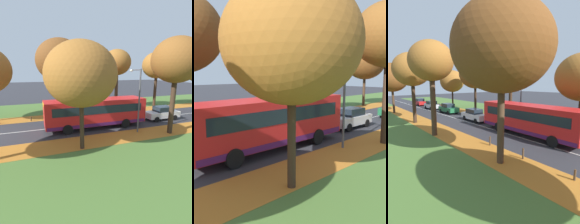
{
  "view_description": "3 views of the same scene",
  "coord_description": "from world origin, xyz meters",
  "views": [
    {
      "loc": [
        17.69,
        5.65,
        5.83
      ],
      "look_at": [
        -0.06,
        12.22,
        1.33
      ],
      "focal_mm": 28.0,
      "sensor_mm": 36.0,
      "label": 1
    },
    {
      "loc": [
        12.49,
        2.05,
        4.44
      ],
      "look_at": [
        0.25,
        14.3,
        1.85
      ],
      "focal_mm": 42.0,
      "sensor_mm": 36.0,
      "label": 2
    },
    {
      "loc": [
        -12.54,
        1.89,
        4.98
      ],
      "look_at": [
        0.13,
        17.21,
        1.71
      ],
      "focal_mm": 28.0,
      "sensor_mm": 36.0,
      "label": 3
    }
  ],
  "objects": [
    {
      "name": "tree_left_mid",
      "position": [
        -5.8,
        17.56,
        6.91
      ],
      "size": [
        4.07,
        4.07,
        8.83
      ],
      "color": "#422D1E",
      "rests_on": "ground"
    },
    {
      "name": "tree_left_distant",
      "position": [
        -5.6,
        34.41,
        5.93
      ],
      "size": [
        5.27,
        5.27,
        8.31
      ],
      "color": "#422D1E",
      "rests_on": "ground"
    },
    {
      "name": "car_green_following",
      "position": [
        1.46,
        28.26,
        0.81
      ],
      "size": [
        1.82,
        4.22,
        1.62
      ],
      "color": "#1E6038",
      "rests_on": "ground"
    },
    {
      "name": "road_centre_line",
      "position": [
        0.0,
        20.0,
        0.0
      ],
      "size": [
        0.12,
        80.0,
        0.01
      ],
      "primitive_type": "cube",
      "color": "silver",
      "rests_on": "ground"
    },
    {
      "name": "bus",
      "position": [
        1.17,
        11.74,
        1.7
      ],
      "size": [
        2.74,
        10.42,
        2.98
      ],
      "color": "red",
      "rests_on": "ground"
    },
    {
      "name": "tree_left_near",
      "position": [
        -5.09,
        9.28,
        7.03
      ],
      "size": [
        5.95,
        5.95,
        9.73
      ],
      "color": "#422D1E",
      "rests_on": "ground"
    },
    {
      "name": "bollard_third",
      "position": [
        -3.6,
        5.34,
        0.3
      ],
      "size": [
        0.12,
        0.12,
        0.61
      ],
      "primitive_type": "cylinder",
      "color": "#4C3823",
      "rests_on": "ground"
    },
    {
      "name": "car_silver_third_in_line",
      "position": [
        1.17,
        34.44,
        0.81
      ],
      "size": [
        1.88,
        4.25,
        1.62
      ],
      "color": "#B7BABF",
      "rests_on": "ground"
    },
    {
      "name": "bollard_fourth",
      "position": [
        -3.57,
        8.67,
        0.37
      ],
      "size": [
        0.12,
        0.12,
        0.75
      ],
      "primitive_type": "cylinder",
      "color": "#4C3823",
      "rests_on": "ground"
    },
    {
      "name": "grass_verge_left",
      "position": [
        -9.2,
        20.0,
        0.0
      ],
      "size": [
        12.0,
        90.0,
        0.01
      ],
      "primitive_type": "cube",
      "color": "#476B2D",
      "rests_on": "ground"
    },
    {
      "name": "car_red_fourth_in_line",
      "position": [
        1.45,
        41.63,
        0.81
      ],
      "size": [
        1.92,
        4.27,
        1.62
      ],
      "color": "#B21919",
      "rests_on": "ground"
    },
    {
      "name": "leaf_litter_right",
      "position": [
        4.6,
        14.0,
        0.01
      ],
      "size": [
        2.8,
        60.0,
        0.0
      ],
      "primitive_type": "cube",
      "color": "#B26B23",
      "rests_on": "grass_verge_right"
    },
    {
      "name": "tree_right_distant",
      "position": [
        5.49,
        33.88,
        5.41
      ],
      "size": [
        4.9,
        4.9,
        7.62
      ],
      "color": "black",
      "rests_on": "ground"
    },
    {
      "name": "grass_verge_right",
      "position": [
        9.2,
        20.0,
        0.0
      ],
      "size": [
        12.0,
        90.0,
        0.01
      ],
      "primitive_type": "cube",
      "color": "#476B2D",
      "rests_on": "ground"
    },
    {
      "name": "streetlamp_right",
      "position": [
        3.67,
        15.02,
        3.74
      ],
      "size": [
        1.89,
        0.28,
        6.0
      ],
      "color": "#47474C",
      "rests_on": "ground"
    },
    {
      "name": "leaf_litter_left",
      "position": [
        -4.6,
        14.0,
        0.01
      ],
      "size": [
        2.8,
        60.0,
        0.0
      ],
      "primitive_type": "cube",
      "color": "#B26B23",
      "rests_on": "grass_verge_left"
    },
    {
      "name": "tree_right_mid",
      "position": [
        5.26,
        17.78,
        6.67
      ],
      "size": [
        4.42,
        4.42,
        8.71
      ],
      "color": "#382619",
      "rests_on": "ground"
    },
    {
      "name": "car_white_lead",
      "position": [
        1.11,
        20.35,
        0.81
      ],
      "size": [
        1.85,
        4.23,
        1.62
      ],
      "color": "silver",
      "rests_on": "ground"
    },
    {
      "name": "tree_left_far",
      "position": [
        -5.41,
        24.33,
        6.61
      ],
      "size": [
        4.52,
        4.52,
        8.7
      ],
      "color": "#382619",
      "rests_on": "ground"
    },
    {
      "name": "tree_right_far",
      "position": [
        5.59,
        26.15,
        6.57
      ],
      "size": [
        5.52,
        5.52,
        9.07
      ],
      "color": "black",
      "rests_on": "ground"
    },
    {
      "name": "bollard_fifth",
      "position": [
        -3.54,
        12.01,
        0.37
      ],
      "size": [
        0.12,
        0.12,
        0.75
      ],
      "primitive_type": "cylinder",
      "color": "#4C3823",
      "rests_on": "ground"
    }
  ]
}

